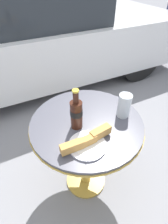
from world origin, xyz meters
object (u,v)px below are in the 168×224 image
object	(u,v)px
bistro_table	(86,138)
lunch_plate_near	(87,142)
drinking_glass	(124,106)
parked_car	(30,36)
cola_bottle_left	(76,113)

from	to	relation	value
bistro_table	lunch_plate_near	bearing A→B (deg)	-115.85
drinking_glass	parked_car	world-z (taller)	parked_car
bistro_table	cola_bottle_left	xyz separation A→B (m)	(-0.07, -0.01, 0.25)
lunch_plate_near	cola_bottle_left	bearing A→B (deg)	86.69
lunch_plate_near	drinking_glass	bearing A→B (deg)	19.97
drinking_glass	lunch_plate_near	size ratio (longest dim) A/B	0.51
bistro_table	cola_bottle_left	world-z (taller)	cola_bottle_left
cola_bottle_left	parked_car	size ratio (longest dim) A/B	0.06
lunch_plate_near	parked_car	bearing A→B (deg)	85.03
bistro_table	cola_bottle_left	bearing A→B (deg)	-172.23
bistro_table	parked_car	bearing A→B (deg)	86.89
lunch_plate_near	parked_car	world-z (taller)	parked_car
cola_bottle_left	lunch_plate_near	world-z (taller)	cola_bottle_left
cola_bottle_left	parked_car	distance (m)	2.01
drinking_glass	parked_car	xyz separation A→B (m)	(-0.12, 2.04, -0.13)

